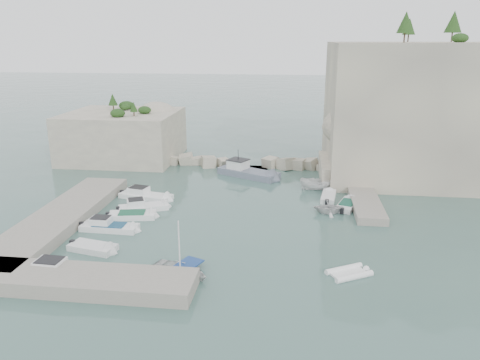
# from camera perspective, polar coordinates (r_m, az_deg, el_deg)

# --- Properties ---
(ground) EXTENTS (400.00, 400.00, 0.00)m
(ground) POSITION_cam_1_polar(r_m,az_deg,el_deg) (45.22, -0.93, -5.84)
(ground) COLOR #456760
(ground) RESTS_ON ground
(cliff_east) EXTENTS (26.00, 22.00, 17.00)m
(cliff_east) POSITION_cam_1_polar(r_m,az_deg,el_deg) (67.17, 21.98, 8.00)
(cliff_east) COLOR beige
(cliff_east) RESTS_ON ground
(cliff_terrace) EXTENTS (8.00, 10.00, 2.50)m
(cliff_terrace) POSITION_cam_1_polar(r_m,az_deg,el_deg) (61.91, 13.42, 1.22)
(cliff_terrace) COLOR beige
(cliff_terrace) RESTS_ON ground
(outcrop_west) EXTENTS (16.00, 14.00, 7.00)m
(outcrop_west) POSITION_cam_1_polar(r_m,az_deg,el_deg) (72.51, -14.06, 5.27)
(outcrop_west) COLOR beige
(outcrop_west) RESTS_ON ground
(quay_west) EXTENTS (5.00, 24.00, 1.10)m
(quay_west) POSITION_cam_1_polar(r_m,az_deg,el_deg) (49.30, -21.14, -4.38)
(quay_west) COLOR #9E9689
(quay_west) RESTS_ON ground
(quay_south) EXTENTS (18.00, 4.00, 1.10)m
(quay_south) POSITION_cam_1_polar(r_m,az_deg,el_deg) (36.95, -19.64, -11.43)
(quay_south) COLOR #9E9689
(quay_south) RESTS_ON ground
(ledge_east) EXTENTS (3.00, 16.00, 0.80)m
(ledge_east) POSITION_cam_1_polar(r_m,az_deg,el_deg) (54.62, 14.74, -1.90)
(ledge_east) COLOR #9E9689
(ledge_east) RESTS_ON ground
(breakwater) EXTENTS (28.00, 3.00, 1.40)m
(breakwater) POSITION_cam_1_polar(r_m,az_deg,el_deg) (65.84, 0.83, 2.13)
(breakwater) COLOR beige
(breakwater) RESTS_ON ground
(motorboat_a) EXTENTS (6.97, 3.42, 1.40)m
(motorboat_a) POSITION_cam_1_polar(r_m,az_deg,el_deg) (54.32, -11.37, -2.22)
(motorboat_a) COLOR white
(motorboat_a) RESTS_ON ground
(motorboat_b) EXTENTS (5.88, 3.97, 1.40)m
(motorboat_b) POSITION_cam_1_polar(r_m,az_deg,el_deg) (50.81, -11.64, -3.59)
(motorboat_b) COLOR white
(motorboat_b) RESTS_ON ground
(motorboat_c) EXTENTS (5.42, 2.76, 0.70)m
(motorboat_c) POSITION_cam_1_polar(r_m,az_deg,el_deg) (48.86, -12.99, -4.51)
(motorboat_c) COLOR white
(motorboat_c) RESTS_ON ground
(motorboat_d) EXTENTS (6.03, 1.96, 1.40)m
(motorboat_d) POSITION_cam_1_polar(r_m,az_deg,el_deg) (46.35, -15.59, -5.91)
(motorboat_d) COLOR white
(motorboat_d) RESTS_ON ground
(motorboat_e) EXTENTS (4.76, 2.77, 0.70)m
(motorboat_e) POSITION_cam_1_polar(r_m,az_deg,el_deg) (42.54, -17.47, -8.19)
(motorboat_e) COLOR silver
(motorboat_e) RESTS_ON ground
(motorboat_f) EXTENTS (6.85, 2.38, 1.40)m
(motorboat_f) POSITION_cam_1_polar(r_m,az_deg,el_deg) (39.08, -20.84, -10.86)
(motorboat_f) COLOR white
(motorboat_f) RESTS_ON ground
(rowboat) EXTENTS (5.74, 5.01, 0.99)m
(rowboat) POSITION_cam_1_polar(r_m,az_deg,el_deg) (36.98, -7.28, -11.45)
(rowboat) COLOR white
(rowboat) RESTS_ON ground
(inflatable_dinghy) EXTENTS (3.95, 3.26, 0.44)m
(inflatable_dinghy) POSITION_cam_1_polar(r_m,az_deg,el_deg) (37.69, 13.13, -11.20)
(inflatable_dinghy) COLOR white
(inflatable_dinghy) RESTS_ON ground
(tender_east_a) EXTENTS (3.31, 2.92, 1.64)m
(tender_east_a) POSITION_cam_1_polar(r_m,az_deg,el_deg) (49.68, 10.68, -4.01)
(tender_east_a) COLOR silver
(tender_east_a) RESTS_ON ground
(tender_east_b) EXTENTS (3.11, 5.06, 0.70)m
(tender_east_b) POSITION_cam_1_polar(r_m,az_deg,el_deg) (51.81, 12.93, -3.27)
(tender_east_b) COLOR silver
(tender_east_b) RESTS_ON ground
(tender_east_c) EXTENTS (2.09, 4.76, 0.70)m
(tender_east_c) POSITION_cam_1_polar(r_m,az_deg,el_deg) (54.08, 10.72, -2.27)
(tender_east_c) COLOR white
(tender_east_c) RESTS_ON ground
(tender_east_d) EXTENTS (4.65, 2.20, 1.73)m
(tender_east_d) POSITION_cam_1_polar(r_m,az_deg,el_deg) (57.09, 9.48, -1.17)
(tender_east_d) COLOR silver
(tender_east_d) RESTS_ON ground
(work_boat) EXTENTS (9.38, 6.57, 2.20)m
(work_boat) POSITION_cam_1_polar(r_m,az_deg,el_deg) (61.79, 1.05, 0.46)
(work_boat) COLOR slate
(work_boat) RESTS_ON ground
(rowboat_mast) EXTENTS (0.10, 0.10, 4.20)m
(rowboat_mast) POSITION_cam_1_polar(r_m,az_deg,el_deg) (35.83, -7.43, -7.79)
(rowboat_mast) COLOR white
(rowboat_mast) RESTS_ON rowboat
(vegetation) EXTENTS (53.48, 13.88, 13.40)m
(vegetation) POSITION_cam_1_polar(r_m,az_deg,el_deg) (66.81, 18.13, 16.48)
(vegetation) COLOR #1E4219
(vegetation) RESTS_ON ground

